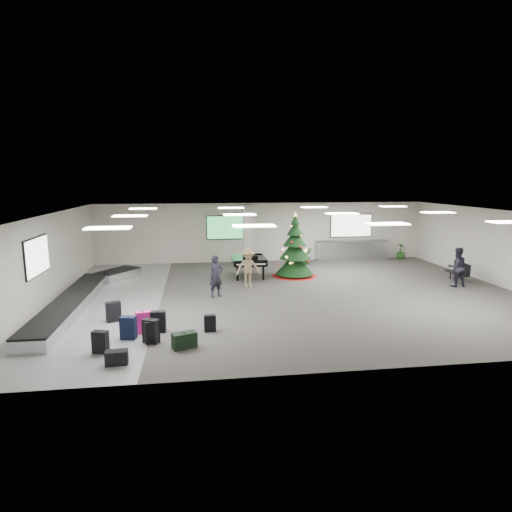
{
  "coord_description": "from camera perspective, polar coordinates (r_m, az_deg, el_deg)",
  "views": [
    {
      "loc": [
        -3.62,
        -16.01,
        4.43
      ],
      "look_at": [
        -1.24,
        1.0,
        1.37
      ],
      "focal_mm": 30.0,
      "sensor_mm": 36.0,
      "label": 1
    }
  ],
  "objects": [
    {
      "name": "christmas_tree",
      "position": [
        19.9,
        5.19,
        0.22
      ],
      "size": [
        2.1,
        2.1,
        2.99
      ],
      "color": "maroon",
      "rests_on": "ground"
    },
    {
      "name": "suitcase_8",
      "position": [
        14.35,
        -18.47,
        -7.06
      ],
      "size": [
        0.5,
        0.4,
        0.66
      ],
      "rotation": [
        0.0,
        0.0,
        0.4
      ],
      "color": "black",
      "rests_on": "ground"
    },
    {
      "name": "suitcase_1",
      "position": [
        12.27,
        -13.84,
        -9.69
      ],
      "size": [
        0.49,
        0.39,
        0.69
      ],
      "rotation": [
        0.0,
        0.0,
        -0.46
      ],
      "color": "black",
      "rests_on": "ground"
    },
    {
      "name": "baggage_carousel",
      "position": [
        17.01,
        -22.16,
        -5.01
      ],
      "size": [
        2.28,
        9.71,
        0.43
      ],
      "color": "silver",
      "rests_on": "ground"
    },
    {
      "name": "navy_suitcase",
      "position": [
        12.71,
        -16.66,
        -9.16
      ],
      "size": [
        0.47,
        0.34,
        0.67
      ],
      "rotation": [
        0.0,
        0.0,
        -0.23
      ],
      "color": "black",
      "rests_on": "ground"
    },
    {
      "name": "traveler_bench",
      "position": [
        19.76,
        25.19,
        -1.35
      ],
      "size": [
        0.81,
        0.64,
        1.67
      ],
      "primitive_type": "imported",
      "rotation": [
        0.0,
        0.0,
        3.15
      ],
      "color": "black",
      "rests_on": "ground"
    },
    {
      "name": "suitcase_0",
      "position": [
        12.27,
        -13.74,
        -9.79
      ],
      "size": [
        0.46,
        0.35,
        0.64
      ],
      "rotation": [
        0.0,
        0.0,
        0.38
      ],
      "color": "black",
      "rests_on": "ground"
    },
    {
      "name": "pink_suitcase",
      "position": [
        13.06,
        -14.81,
        -8.54
      ],
      "size": [
        0.47,
        0.36,
        0.67
      ],
      "rotation": [
        0.0,
        0.0,
        0.34
      ],
      "color": "#D61C83",
      "rests_on": "ground"
    },
    {
      "name": "black_duffel",
      "position": [
        11.19,
        -18.09,
        -12.75
      ],
      "size": [
        0.55,
        0.33,
        0.37
      ],
      "rotation": [
        0.0,
        0.0,
        0.06
      ],
      "color": "black",
      "rests_on": "ground"
    },
    {
      "name": "green_duffel",
      "position": [
        11.77,
        -9.53,
        -11.02
      ],
      "size": [
        0.71,
        0.52,
        0.45
      ],
      "rotation": [
        0.0,
        0.0,
        0.36
      ],
      "color": "black",
      "rests_on": "ground"
    },
    {
      "name": "room_envelope",
      "position": [
        17.12,
        3.0,
        3.06
      ],
      "size": [
        18.02,
        14.02,
        3.21
      ],
      "color": "#B1ACA1",
      "rests_on": "ground"
    },
    {
      "name": "traveler_b",
      "position": [
        17.77,
        -1.05,
        -1.59
      ],
      "size": [
        1.15,
        0.77,
        1.65
      ],
      "primitive_type": "imported",
      "rotation": [
        0.0,
        0.0,
        0.16
      ],
      "color": "#887154",
      "rests_on": "ground"
    },
    {
      "name": "traveler_a",
      "position": [
        16.37,
        -5.36,
        -2.72
      ],
      "size": [
        0.7,
        0.62,
        1.61
      ],
      "primitive_type": "imported",
      "rotation": [
        0.0,
        0.0,
        0.51
      ],
      "color": "black",
      "rests_on": "ground"
    },
    {
      "name": "bench",
      "position": [
        20.84,
        25.44,
        -1.77
      ],
      "size": [
        0.62,
        1.43,
        0.88
      ],
      "rotation": [
        0.0,
        0.0,
        -0.11
      ],
      "color": "black",
      "rests_on": "ground"
    },
    {
      "name": "suitcase_7",
      "position": [
        12.86,
        -6.15,
        -8.9
      ],
      "size": [
        0.36,
        0.2,
        0.52
      ],
      "rotation": [
        0.0,
        0.0,
        0.05
      ],
      "color": "black",
      "rests_on": "ground"
    },
    {
      "name": "potted_plant_right",
      "position": [
        25.57,
        18.76,
        0.62
      ],
      "size": [
        0.57,
        0.57,
        0.91
      ],
      "primitive_type": "imported",
      "rotation": [
        0.0,
        0.0,
        1.69
      ],
      "color": "#154219",
      "rests_on": "ground"
    },
    {
      "name": "service_counter",
      "position": [
        24.55,
        12.69,
        0.76
      ],
      "size": [
        4.05,
        0.65,
        1.08
      ],
      "color": "silver",
      "rests_on": "ground"
    },
    {
      "name": "potted_plant_left",
      "position": [
        22.85,
        6.87,
        -0.01
      ],
      "size": [
        0.61,
        0.63,
        0.89
      ],
      "primitive_type": "imported",
      "rotation": [
        0.0,
        0.0,
        0.92
      ],
      "color": "#154219",
      "rests_on": "ground"
    },
    {
      "name": "suitcase_3",
      "position": [
        13.05,
        -12.88,
        -8.52
      ],
      "size": [
        0.44,
        0.26,
        0.65
      ],
      "rotation": [
        0.0,
        0.0,
        -0.07
      ],
      "color": "black",
      "rests_on": "ground"
    },
    {
      "name": "ground",
      "position": [
        17.0,
        4.62,
        -5.02
      ],
      "size": [
        18.0,
        18.0,
        0.0
      ],
      "primitive_type": "plane",
      "color": "#363331",
      "rests_on": "ground"
    },
    {
      "name": "suitcase_5",
      "position": [
        11.97,
        -20.03,
        -10.73
      ],
      "size": [
        0.44,
        0.32,
        0.61
      ],
      "rotation": [
        0.0,
        0.0,
        -0.3
      ],
      "color": "black",
      "rests_on": "ground"
    },
    {
      "name": "grand_piano",
      "position": [
        19.61,
        -0.98,
        -0.61
      ],
      "size": [
        1.51,
        1.92,
        1.1
      ],
      "rotation": [
        0.0,
        0.0,
        0.0
      ],
      "color": "black",
      "rests_on": "ground"
    }
  ]
}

